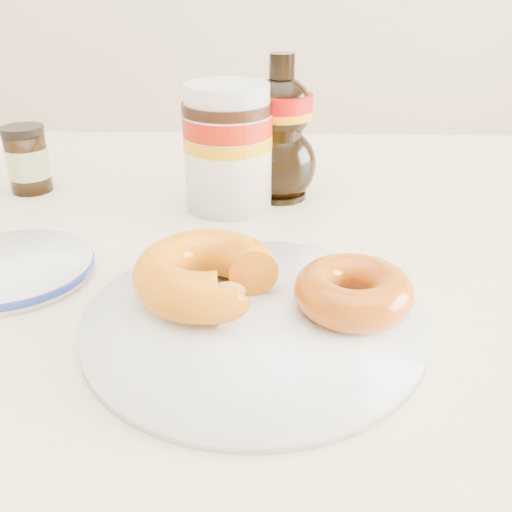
{
  "coord_description": "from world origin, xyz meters",
  "views": [
    {
      "loc": [
        0.05,
        -0.38,
        0.99
      ],
      "look_at": [
        0.03,
        0.03,
        0.79
      ],
      "focal_mm": 40.0,
      "sensor_mm": 36.0,
      "label": 1
    }
  ],
  "objects_px": {
    "dark_jar": "(28,160)",
    "nutella_jar": "(228,143)",
    "donut_whole": "(353,291)",
    "syrup_bottle": "(281,129)",
    "dining_table": "(224,330)",
    "donut_bitten": "(206,274)",
    "plate": "(254,320)",
    "blue_rim_saucer": "(12,268)"
  },
  "relations": [
    {
      "from": "dark_jar",
      "to": "nutella_jar",
      "type": "bearing_deg",
      "value": -9.91
    },
    {
      "from": "donut_whole",
      "to": "syrup_bottle",
      "type": "bearing_deg",
      "value": 101.31
    },
    {
      "from": "dining_table",
      "to": "donut_bitten",
      "type": "bearing_deg",
      "value": -91.95
    },
    {
      "from": "plate",
      "to": "donut_bitten",
      "type": "xyz_separation_m",
      "value": [
        -0.04,
        0.02,
        0.03
      ]
    },
    {
      "from": "donut_whole",
      "to": "nutella_jar",
      "type": "xyz_separation_m",
      "value": [
        -0.11,
        0.24,
        0.05
      ]
    },
    {
      "from": "dark_jar",
      "to": "syrup_bottle",
      "type": "bearing_deg",
      "value": -1.99
    },
    {
      "from": "syrup_bottle",
      "to": "dark_jar",
      "type": "relative_size",
      "value": 2.06
    },
    {
      "from": "donut_bitten",
      "to": "nutella_jar",
      "type": "bearing_deg",
      "value": 82.08
    },
    {
      "from": "dining_table",
      "to": "plate",
      "type": "relative_size",
      "value": 5.51
    },
    {
      "from": "dining_table",
      "to": "dark_jar",
      "type": "distance_m",
      "value": 0.32
    },
    {
      "from": "dining_table",
      "to": "blue_rim_saucer",
      "type": "bearing_deg",
      "value": -166.03
    },
    {
      "from": "dining_table",
      "to": "blue_rim_saucer",
      "type": "xyz_separation_m",
      "value": [
        -0.18,
        -0.04,
        0.09
      ]
    },
    {
      "from": "dining_table",
      "to": "dark_jar",
      "type": "xyz_separation_m",
      "value": [
        -0.25,
        0.17,
        0.12
      ]
    },
    {
      "from": "dining_table",
      "to": "syrup_bottle",
      "type": "bearing_deg",
      "value": 71.23
    },
    {
      "from": "nutella_jar",
      "to": "dark_jar",
      "type": "distance_m",
      "value": 0.25
    },
    {
      "from": "donut_whole",
      "to": "plate",
      "type": "bearing_deg",
      "value": -173.72
    },
    {
      "from": "dining_table",
      "to": "donut_whole",
      "type": "relative_size",
      "value": 15.84
    },
    {
      "from": "donut_whole",
      "to": "nutella_jar",
      "type": "bearing_deg",
      "value": 115.15
    },
    {
      "from": "blue_rim_saucer",
      "to": "plate",
      "type": "bearing_deg",
      "value": -18.69
    },
    {
      "from": "plate",
      "to": "donut_whole",
      "type": "relative_size",
      "value": 2.87
    },
    {
      "from": "donut_bitten",
      "to": "blue_rim_saucer",
      "type": "xyz_separation_m",
      "value": [
        -0.18,
        0.05,
        -0.02
      ]
    },
    {
      "from": "syrup_bottle",
      "to": "dark_jar",
      "type": "height_order",
      "value": "syrup_bottle"
    },
    {
      "from": "donut_whole",
      "to": "blue_rim_saucer",
      "type": "height_order",
      "value": "donut_whole"
    },
    {
      "from": "dining_table",
      "to": "nutella_jar",
      "type": "height_order",
      "value": "nutella_jar"
    },
    {
      "from": "plate",
      "to": "syrup_bottle",
      "type": "height_order",
      "value": "syrup_bottle"
    },
    {
      "from": "blue_rim_saucer",
      "to": "syrup_bottle",
      "type": "bearing_deg",
      "value": 41.06
    },
    {
      "from": "plate",
      "to": "dark_jar",
      "type": "distance_m",
      "value": 0.4
    },
    {
      "from": "donut_whole",
      "to": "dark_jar",
      "type": "relative_size",
      "value": 1.13
    },
    {
      "from": "plate",
      "to": "nutella_jar",
      "type": "height_order",
      "value": "nutella_jar"
    },
    {
      "from": "dark_jar",
      "to": "blue_rim_saucer",
      "type": "height_order",
      "value": "dark_jar"
    },
    {
      "from": "dark_jar",
      "to": "plate",
      "type": "bearing_deg",
      "value": -45.65
    },
    {
      "from": "donut_whole",
      "to": "dark_jar",
      "type": "xyz_separation_m",
      "value": [
        -0.35,
        0.28,
        0.01
      ]
    },
    {
      "from": "donut_whole",
      "to": "nutella_jar",
      "type": "distance_m",
      "value": 0.27
    },
    {
      "from": "plate",
      "to": "donut_whole",
      "type": "bearing_deg",
      "value": 6.28
    },
    {
      "from": "plate",
      "to": "donut_bitten",
      "type": "bearing_deg",
      "value": 147.38
    },
    {
      "from": "nutella_jar",
      "to": "blue_rim_saucer",
      "type": "xyz_separation_m",
      "value": [
        -0.18,
        -0.17,
        -0.07
      ]
    },
    {
      "from": "donut_whole",
      "to": "donut_bitten",
      "type": "bearing_deg",
      "value": 171.86
    },
    {
      "from": "nutella_jar",
      "to": "syrup_bottle",
      "type": "height_order",
      "value": "syrup_bottle"
    },
    {
      "from": "plate",
      "to": "blue_rim_saucer",
      "type": "distance_m",
      "value": 0.23
    },
    {
      "from": "plate",
      "to": "blue_rim_saucer",
      "type": "relative_size",
      "value": 1.8
    },
    {
      "from": "plate",
      "to": "blue_rim_saucer",
      "type": "xyz_separation_m",
      "value": [
        -0.21,
        0.07,
        0.0
      ]
    },
    {
      "from": "plate",
      "to": "syrup_bottle",
      "type": "relative_size",
      "value": 1.57
    }
  ]
}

